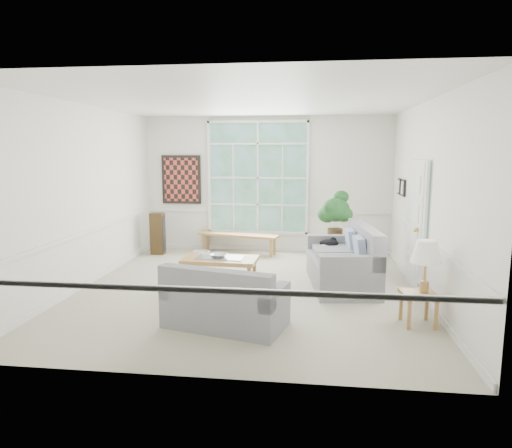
{
  "coord_description": "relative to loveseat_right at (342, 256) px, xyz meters",
  "views": [
    {
      "loc": [
        1.0,
        -7.15,
        2.22
      ],
      "look_at": [
        0.1,
        0.2,
        1.05
      ],
      "focal_mm": 32.0,
      "sensor_mm": 36.0,
      "label": 1
    }
  ],
  "objects": [
    {
      "name": "wall_frame_far",
      "position": [
        1.19,
        1.75,
        1.04
      ],
      "size": [
        0.04,
        0.26,
        0.32
      ],
      "primitive_type": "cube",
      "color": "black",
      "rests_on": "wall_right"
    },
    {
      "name": "window_back",
      "position": [
        -1.72,
        2.56,
        1.14
      ],
      "size": [
        2.3,
        0.08,
        2.4
      ],
      "primitive_type": "cube",
      "color": "white",
      "rests_on": "wall_back"
    },
    {
      "name": "end_table",
      "position": [
        0.04,
        1.47,
        -0.27
      ],
      "size": [
        0.47,
        0.47,
        0.47
      ],
      "primitive_type": "cube",
      "rotation": [
        0.0,
        0.0,
        0.0
      ],
      "color": "#A97D41",
      "rests_on": "floor"
    },
    {
      "name": "wall_back",
      "position": [
        -1.52,
        2.6,
        0.99
      ],
      "size": [
        5.5,
        0.02,
        3.0
      ],
      "primitive_type": "cube",
      "color": "white",
      "rests_on": "ground"
    },
    {
      "name": "ceiling",
      "position": [
        -1.52,
        -0.4,
        2.49
      ],
      "size": [
        5.5,
        6.0,
        0.02
      ],
      "primitive_type": "cube",
      "color": "white",
      "rests_on": "ground"
    },
    {
      "name": "floor_speaker",
      "position": [
        -3.85,
        1.93,
        -0.05
      ],
      "size": [
        0.29,
        0.23,
        0.91
      ],
      "primitive_type": "cube",
      "rotation": [
        0.0,
        0.0,
        -0.02
      ],
      "color": "#3A2913",
      "rests_on": "floor"
    },
    {
      "name": "window_bench",
      "position": [
        -2.12,
        2.25,
        -0.29
      ],
      "size": [
        1.85,
        0.75,
        0.43
      ],
      "primitive_type": "cube",
      "rotation": [
        0.0,
        0.0,
        -0.22
      ],
      "color": "#A97D41",
      "rests_on": "floor"
    },
    {
      "name": "coffee_table",
      "position": [
        -2.02,
        -0.19,
        -0.28
      ],
      "size": [
        1.26,
        0.72,
        0.46
      ],
      "primitive_type": "cube",
      "rotation": [
        0.0,
        0.0,
        -0.04
      ],
      "color": "#A97D41",
      "rests_on": "floor"
    },
    {
      "name": "cat",
      "position": [
        -0.19,
        0.64,
        0.09
      ],
      "size": [
        0.37,
        0.29,
        0.16
      ],
      "primitive_type": "ellipsoid",
      "rotation": [
        0.0,
        0.0,
        0.15
      ],
      "color": "black",
      "rests_on": "loveseat_right"
    },
    {
      "name": "wall_right",
      "position": [
        1.23,
        -0.4,
        0.99
      ],
      "size": [
        0.02,
        6.0,
        3.0
      ],
      "primitive_type": "cube",
      "color": "white",
      "rests_on": "ground"
    },
    {
      "name": "side_table",
      "position": [
        0.88,
        -1.68,
        -0.29
      ],
      "size": [
        0.47,
        0.47,
        0.43
      ],
      "primitive_type": "cube",
      "rotation": [
        0.0,
        0.0,
        0.11
      ],
      "color": "#A97D41",
      "rests_on": "floor"
    },
    {
      "name": "wall_left",
      "position": [
        -4.27,
        -0.4,
        0.99
      ],
      "size": [
        0.02,
        6.0,
        3.0
      ],
      "primitive_type": "cube",
      "color": "white",
      "rests_on": "ground"
    },
    {
      "name": "door_sidelight",
      "position": [
        1.19,
        -0.43,
        0.64
      ],
      "size": [
        0.08,
        0.26,
        1.9
      ],
      "primitive_type": "cube",
      "color": "white",
      "rests_on": "wall_right"
    },
    {
      "name": "loveseat_front",
      "position": [
        -1.59,
        -2.01,
        -0.1
      ],
      "size": [
        1.65,
        1.13,
        0.81
      ],
      "primitive_type": "cube",
      "rotation": [
        0.0,
        0.0,
        -0.26
      ],
      "color": "gray",
      "rests_on": "floor"
    },
    {
      "name": "pet_bed",
      "position": [
        -2.85,
        1.78,
        -0.44
      ],
      "size": [
        0.53,
        0.53,
        0.12
      ],
      "primitive_type": "cylinder",
      "rotation": [
        0.0,
        0.0,
        -0.37
      ],
      "color": "gray",
      "rests_on": "floor"
    },
    {
      "name": "floor",
      "position": [
        -1.52,
        -0.4,
        -0.51
      ],
      "size": [
        5.5,
        6.0,
        0.01
      ],
      "primitive_type": "cube",
      "color": "#AAA38C",
      "rests_on": "ground"
    },
    {
      "name": "table_lamp",
      "position": [
        0.95,
        -1.67,
        0.27
      ],
      "size": [
        0.46,
        0.46,
        0.68
      ],
      "primitive_type": null,
      "rotation": [
        0.0,
        0.0,
        0.19
      ],
      "color": "white",
      "rests_on": "side_table"
    },
    {
      "name": "loveseat_right",
      "position": [
        0.0,
        0.0,
        0.0
      ],
      "size": [
        1.18,
        1.97,
        1.01
      ],
      "primitive_type": "cube",
      "rotation": [
        0.0,
        0.0,
        0.12
      ],
      "color": "gray",
      "rests_on": "floor"
    },
    {
      "name": "wall_art",
      "position": [
        -3.47,
        2.55,
        1.09
      ],
      "size": [
        0.9,
        0.06,
        1.1
      ],
      "primitive_type": "cube",
      "color": "maroon",
      "rests_on": "wall_back"
    },
    {
      "name": "pewter_bowl",
      "position": [
        -2.05,
        -0.19,
        -0.0
      ],
      "size": [
        0.36,
        0.36,
        0.08
      ],
      "primitive_type": "imported",
      "rotation": [
        0.0,
        0.0,
        -0.09
      ],
      "color": "#9E9EA3",
      "rests_on": "coffee_table"
    },
    {
      "name": "wall_frame_near",
      "position": [
        1.19,
        1.35,
        1.04
      ],
      "size": [
        0.04,
        0.26,
        0.32
      ],
      "primitive_type": "cube",
      "color": "black",
      "rests_on": "wall_right"
    },
    {
      "name": "houseplant",
      "position": [
        -0.04,
        1.45,
        0.48
      ],
      "size": [
        0.63,
        0.63,
        1.02
      ],
      "primitive_type": null,
      "rotation": [
        0.0,
        0.0,
        0.05
      ],
      "color": "#205021",
      "rests_on": "end_table"
    },
    {
      "name": "wall_front",
      "position": [
        -1.52,
        -3.4,
        0.99
      ],
      "size": [
        5.5,
        0.02,
        3.0
      ],
      "primitive_type": "cube",
      "color": "white",
      "rests_on": "ground"
    },
    {
      "name": "entry_door",
      "position": [
        1.19,
        0.2,
        0.54
      ],
      "size": [
        0.08,
        0.9,
        2.1
      ],
      "primitive_type": "cube",
      "color": "white",
      "rests_on": "floor"
    }
  ]
}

